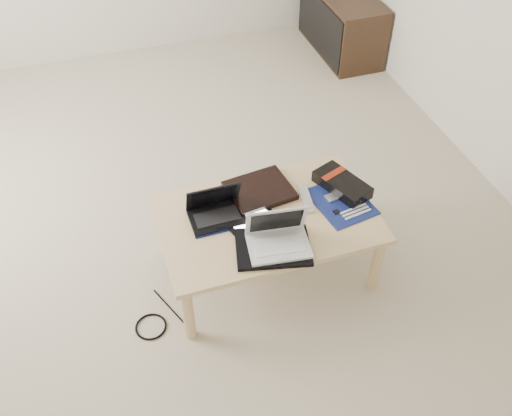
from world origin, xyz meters
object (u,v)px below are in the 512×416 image
object	(u,v)px
media_cabinet	(341,22)
coffee_table	(267,223)
gpu_box	(342,184)
white_laptop	(278,237)
netbook	(216,211)

from	to	relation	value
media_cabinet	coffee_table	bearing A→B (deg)	-123.11
media_cabinet	gpu_box	distance (m)	2.26
media_cabinet	white_laptop	world-z (taller)	white_laptop
netbook	gpu_box	bearing A→B (deg)	-0.66
media_cabinet	gpu_box	world-z (taller)	media_cabinet
coffee_table	media_cabinet	bearing A→B (deg)	56.89
coffee_table	white_laptop	xyz separation A→B (m)	(-0.02, -0.21, 0.11)
media_cabinet	white_laptop	distance (m)	2.72
media_cabinet	netbook	world-z (taller)	netbook
white_laptop	media_cabinet	bearing A→B (deg)	58.95
coffee_table	gpu_box	xyz separation A→B (m)	(0.45, 0.07, 0.08)
media_cabinet	white_laptop	xyz separation A→B (m)	(-1.40, -2.33, 0.21)
netbook	white_laptop	size ratio (longest dim) A/B	0.88
coffee_table	netbook	size ratio (longest dim) A/B	3.94
coffee_table	gpu_box	world-z (taller)	gpu_box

